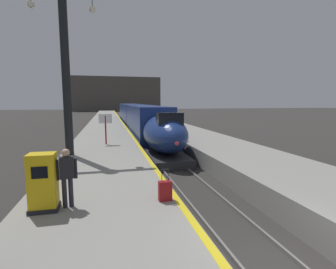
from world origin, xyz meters
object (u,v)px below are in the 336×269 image
(highspeed_train_main, at_px, (138,118))
(station_column_mid, at_px, (65,57))
(passenger_near_edge, at_px, (67,173))
(departure_info_board, at_px, (105,123))
(ticket_machine_yellow, at_px, (43,184))
(rolling_suitcase, at_px, (165,191))

(highspeed_train_main, xyz_separation_m, station_column_mid, (-5.90, -17.29, 4.45))
(station_column_mid, relative_size, passenger_near_edge, 5.22)
(passenger_near_edge, xyz_separation_m, departure_info_board, (0.99, 10.75, 0.52))
(station_column_mid, distance_m, passenger_near_edge, 8.66)
(highspeed_train_main, bearing_deg, station_column_mid, -108.84)
(ticket_machine_yellow, height_order, departure_info_board, departure_info_board)
(highspeed_train_main, bearing_deg, passenger_near_edge, -101.30)
(station_column_mid, bearing_deg, passenger_near_edge, -82.65)
(passenger_near_edge, bearing_deg, highspeed_train_main, 78.70)
(highspeed_train_main, bearing_deg, departure_info_board, -105.77)
(station_column_mid, height_order, ticket_machine_yellow, station_column_mid)
(station_column_mid, xyz_separation_m, ticket_machine_yellow, (0.35, -7.51, -4.59))
(highspeed_train_main, height_order, passenger_near_edge, highspeed_train_main)
(station_column_mid, xyz_separation_m, rolling_suitcase, (3.75, -7.60, -5.03))
(rolling_suitcase, xyz_separation_m, departure_info_board, (-1.80, 10.92, 1.20))
(passenger_near_edge, bearing_deg, rolling_suitcase, -3.39)
(passenger_near_edge, bearing_deg, station_column_mid, 97.35)
(departure_info_board, bearing_deg, station_column_mid, -120.48)
(passenger_near_edge, height_order, ticket_machine_yellow, passenger_near_edge)
(rolling_suitcase, bearing_deg, ticket_machine_yellow, 178.44)
(rolling_suitcase, xyz_separation_m, ticket_machine_yellow, (-3.40, 0.09, 0.44))
(station_column_mid, relative_size, ticket_machine_yellow, 5.51)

